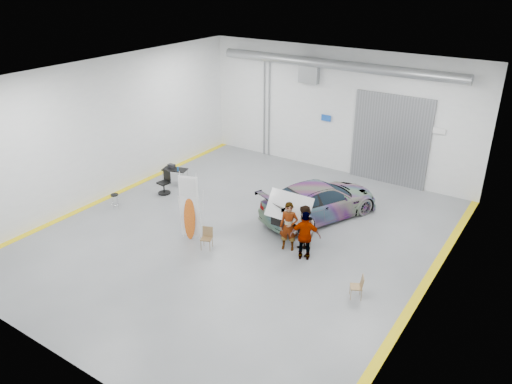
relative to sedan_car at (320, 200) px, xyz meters
The scene contains 13 objects.
ground 3.56m from the sedan_car, 121.13° to the right, with size 16.00×16.00×0.00m, color slate.
room_shell 3.75m from the sedan_car, 154.03° to the right, with size 14.02×16.18×6.01m.
sedan_car is the anchor object (origin of this frame).
person_a 2.91m from the sedan_car, 85.40° to the right, with size 0.67×0.44×1.85m, color #8E704D.
person_b 3.02m from the sedan_car, 73.47° to the right, with size 0.91×0.70×1.87m, color slate.
person_c 3.31m from the sedan_car, 71.69° to the right, with size 1.05×0.43×1.82m, color #975332.
surfboard_display 5.41m from the sedan_car, 127.59° to the right, with size 0.72×0.39×2.69m.
folding_chair_near 5.07m from the sedan_car, 116.33° to the right, with size 0.50×0.53×0.81m.
folding_chair_far 5.49m from the sedan_car, 50.89° to the right, with size 0.49×0.60×0.78m.
shop_stool 8.58m from the sedan_car, 151.33° to the right, with size 0.33×0.33×0.65m.
work_table 7.30m from the sedan_car, behind, with size 1.25×0.87×0.93m.
office_chair 7.08m from the sedan_car, 165.26° to the right, with size 0.56×0.57×1.06m.
trunk_lid 2.47m from the sedan_car, 90.00° to the right, with size 1.75×1.06×0.04m, color silver.
Camera 1 is at (9.75, -13.57, 9.49)m, focal length 35.00 mm.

